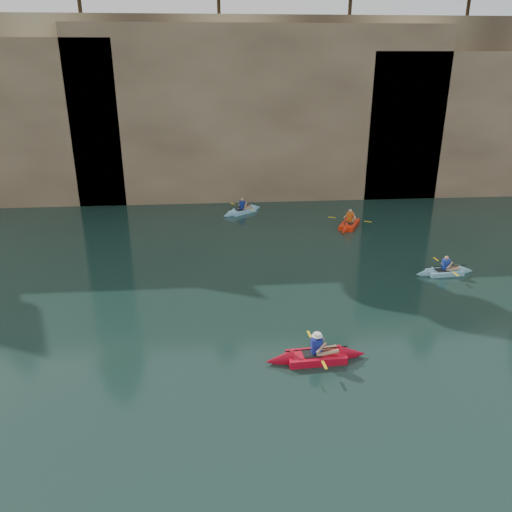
{
  "coord_description": "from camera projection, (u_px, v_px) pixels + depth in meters",
  "views": [
    {
      "loc": [
        -1.26,
        -11.02,
        8.96
      ],
      "look_at": [
        0.05,
        4.01,
        3.0
      ],
      "focal_mm": 35.0,
      "sensor_mm": 36.0,
      "label": 1
    }
  ],
  "objects": [
    {
      "name": "ground",
      "position": [
        267.0,
        412.0,
        13.61
      ],
      "size": [
        160.0,
        160.0,
        0.0
      ],
      "primitive_type": "plane",
      "color": "black",
      "rests_on": "ground"
    },
    {
      "name": "cliff",
      "position": [
        227.0,
        100.0,
        39.2
      ],
      "size": [
        70.0,
        16.0,
        12.0
      ],
      "primitive_type": "cube",
      "color": "tan",
      "rests_on": "ground"
    },
    {
      "name": "cliff_slab_center",
      "position": [
        261.0,
        113.0,
        32.61
      ],
      "size": [
        24.0,
        2.4,
        11.4
      ],
      "primitive_type": "cube",
      "color": "tan",
      "rests_on": "ground"
    },
    {
      "name": "sea_cave_center",
      "position": [
        172.0,
        179.0,
        33.03
      ],
      "size": [
        3.5,
        1.0,
        3.2
      ],
      "primitive_type": "cube",
      "color": "black",
      "rests_on": "ground"
    },
    {
      "name": "sea_cave_east",
      "position": [
        379.0,
        165.0,
        33.93
      ],
      "size": [
        5.0,
        1.0,
        4.5
      ],
      "primitive_type": "cube",
      "color": "black",
      "rests_on": "ground"
    },
    {
      "name": "main_kayaker",
      "position": [
        316.0,
        356.0,
        15.88
      ],
      "size": [
        3.32,
        2.24,
        1.22
      ],
      "rotation": [
        0.0,
        0.0,
        0.06
      ],
      "color": "red",
      "rests_on": "ground"
    },
    {
      "name": "kayaker_ltblue_near",
      "position": [
        445.0,
        271.0,
        22.28
      ],
      "size": [
        2.79,
        2.16,
        1.08
      ],
      "rotation": [
        0.0,
        0.0,
        0.07
      ],
      "color": "#7DBBD2",
      "rests_on": "ground"
    },
    {
      "name": "kayaker_red_far",
      "position": [
        349.0,
        224.0,
        28.65
      ],
      "size": [
        2.3,
        3.42,
        1.28
      ],
      "rotation": [
        0.0,
        0.0,
        1.08
      ],
      "color": "red",
      "rests_on": "ground"
    },
    {
      "name": "kayaker_ltblue_mid",
      "position": [
        242.0,
        211.0,
        31.2
      ],
      "size": [
        2.86,
        2.43,
        1.17
      ],
      "rotation": [
        0.0,
        0.0,
        0.65
      ],
      "color": "#8BC3E8",
      "rests_on": "ground"
    }
  ]
}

